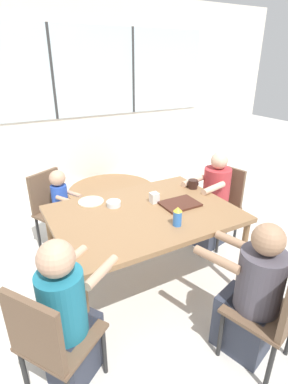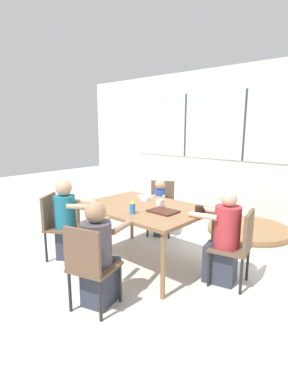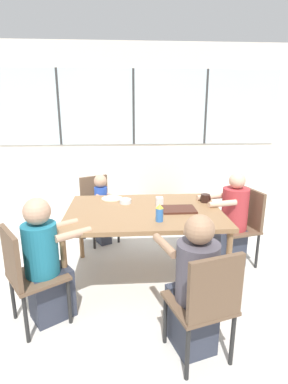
{
  "view_description": "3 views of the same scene",
  "coord_description": "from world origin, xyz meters",
  "views": [
    {
      "loc": [
        -1.07,
        -1.94,
        1.91
      ],
      "look_at": [
        0.0,
        0.0,
        0.92
      ],
      "focal_mm": 28.0,
      "sensor_mm": 36.0,
      "label": 1
    },
    {
      "loc": [
        2.4,
        -2.63,
        1.71
      ],
      "look_at": [
        0.0,
        0.0,
        0.92
      ],
      "focal_mm": 28.0,
      "sensor_mm": 36.0,
      "label": 2
    },
    {
      "loc": [
        -0.19,
        -2.76,
        1.69
      ],
      "look_at": [
        0.0,
        0.0,
        0.92
      ],
      "focal_mm": 28.0,
      "sensor_mm": 36.0,
      "label": 3
    }
  ],
  "objects": [
    {
      "name": "wall_back_with_windows",
      "position": [
        0.0,
        2.76,
        1.43
      ],
      "size": [
        8.4,
        0.08,
        2.8
      ],
      "color": "silver",
      "rests_on": "ground_plane"
    },
    {
      "name": "dining_table",
      "position": [
        0.0,
        0.0,
        0.69
      ],
      "size": [
        1.5,
        1.07,
        0.74
      ],
      "color": "olive",
      "rests_on": "ground_plane"
    },
    {
      "name": "food_tray_dark",
      "position": [
        0.34,
        -0.04,
        0.75
      ],
      "size": [
        0.32,
        0.24,
        0.02
      ],
      "color": "#472319",
      "rests_on": "dining_table"
    },
    {
      "name": "milk_carton_small",
      "position": [
        0.16,
        0.11,
        0.79
      ],
      "size": [
        0.07,
        0.07,
        0.09
      ],
      "color": "silver",
      "rests_on": "dining_table"
    },
    {
      "name": "folded_table_stack",
      "position": [
        0.53,
        1.97,
        0.04
      ],
      "size": [
        1.33,
        1.33,
        0.09
      ],
      "color": "olive",
      "rests_on": "ground_plane"
    },
    {
      "name": "person_man_teal_shirt",
      "position": [
        0.97,
        0.22,
        0.47
      ],
      "size": [
        0.56,
        0.39,
        1.05
      ],
      "rotation": [
        0.0,
        0.0,
        -4.48
      ],
      "color": "#333847",
      "rests_on": "ground_plane"
    },
    {
      "name": "chair_for_woman_green_shirt",
      "position": [
        0.33,
        -1.11,
        0.5
      ],
      "size": [
        0.5,
        0.5,
        0.84
      ],
      "rotation": [
        0.0,
        0.0,
        0.29
      ],
      "color": "brown",
      "rests_on": "ground_plane"
    },
    {
      "name": "person_toddler",
      "position": [
        -0.48,
        0.89,
        0.45
      ],
      "size": [
        0.29,
        0.34,
        0.9
      ],
      "rotation": [
        0.0,
        0.0,
        -2.65
      ],
      "color": "#333847",
      "rests_on": "ground_plane"
    },
    {
      "name": "ground_plane",
      "position": [
        0.0,
        0.0,
        0.0
      ],
      "size": [
        16.0,
        16.0,
        0.0
      ],
      "primitive_type": "plane",
      "color": "beige"
    },
    {
      "name": "chair_for_man_teal_shirt",
      "position": [
        1.13,
        0.26,
        0.5
      ],
      "size": [
        0.48,
        0.48,
        0.84
      ],
      "rotation": [
        0.0,
        0.0,
        -4.48
      ],
      "color": "brown",
      "rests_on": "ground_plane"
    },
    {
      "name": "chair_for_man_blue_shirt",
      "position": [
        -0.96,
        -0.65,
        0.5
      ],
      "size": [
        0.56,
        0.56,
        0.84
      ],
      "rotation": [
        0.0,
        0.0,
        -0.97
      ],
      "color": "brown",
      "rests_on": "ground_plane"
    },
    {
      "name": "bowl_white_shallow",
      "position": [
        -0.18,
        0.22,
        0.77
      ],
      "size": [
        0.12,
        0.12,
        0.05
      ],
      "color": "silver",
      "rests_on": "dining_table"
    },
    {
      "name": "coffee_mug",
      "position": [
        0.66,
        0.21,
        0.79
      ],
      "size": [
        0.1,
        0.09,
        0.09
      ],
      "color": "black",
      "rests_on": "dining_table"
    },
    {
      "name": "chair_for_toddler",
      "position": [
        -0.55,
        1.02,
        0.5
      ],
      "size": [
        0.54,
        0.54,
        0.84
      ],
      "rotation": [
        0.0,
        0.0,
        -2.65
      ],
      "color": "brown",
      "rests_on": "ground_plane"
    },
    {
      "name": "plate_tortillas",
      "position": [
        -0.33,
        0.39,
        0.75
      ],
      "size": [
        0.23,
        0.23,
        0.01
      ],
      "color": "beige",
      "rests_on": "dining_table"
    },
    {
      "name": "person_woman_green_shirt",
      "position": [
        0.28,
        -0.95,
        0.47
      ],
      "size": [
        0.43,
        0.59,
        1.04
      ],
      "rotation": [
        0.0,
        0.0,
        0.29
      ],
      "color": "#333847",
      "rests_on": "ground_plane"
    },
    {
      "name": "person_man_blue_shirt",
      "position": [
        -0.83,
        -0.56,
        0.49
      ],
      "size": [
        0.55,
        0.5,
        1.05
      ],
      "rotation": [
        0.0,
        0.0,
        -0.97
      ],
      "color": "#333847",
      "rests_on": "ground_plane"
    },
    {
      "name": "sippy_cup",
      "position": [
        0.11,
        -0.32,
        0.82
      ],
      "size": [
        0.07,
        0.07,
        0.16
      ],
      "color": "blue",
      "rests_on": "dining_table"
    }
  ]
}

